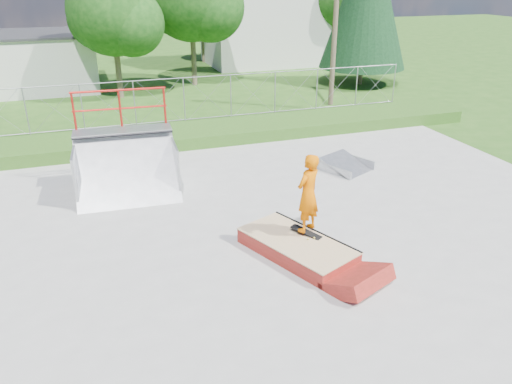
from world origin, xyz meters
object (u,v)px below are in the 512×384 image
quarter_pipe (125,148)px  skater (308,196)px  flat_bank_ramp (347,165)px  grind_box (297,248)px

quarter_pipe → skater: 6.06m
flat_bank_ramp → grind_box: bearing=-154.6°
skater → quarter_pipe: bearing=-82.6°
quarter_pipe → flat_bank_ramp: size_ratio=2.02×
quarter_pipe → skater: quarter_pipe is taller
grind_box → flat_bank_ramp: flat_bank_ramp is taller
grind_box → skater: bearing=8.4°
grind_box → flat_bank_ramp: size_ratio=2.14×
quarter_pipe → skater: size_ratio=1.54×
grind_box → quarter_pipe: bearing=101.2°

